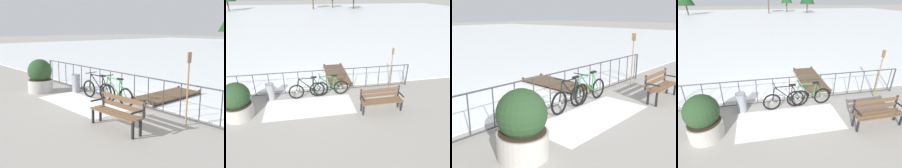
{
  "view_description": "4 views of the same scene",
  "coord_description": "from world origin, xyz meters",
  "views": [
    {
      "loc": [
        7.57,
        -6.52,
        2.59
      ],
      "look_at": [
        0.65,
        -0.49,
        0.73
      ],
      "focal_mm": 44.31,
      "sensor_mm": 36.0,
      "label": 1
    },
    {
      "loc": [
        -0.28,
        -7.95,
        4.25
      ],
      "look_at": [
        1.03,
        -0.64,
        0.64
      ],
      "focal_mm": 31.42,
      "sensor_mm": 36.0,
      "label": 2
    },
    {
      "loc": [
        -5.61,
        -5.09,
        2.68
      ],
      "look_at": [
        -0.42,
        -0.35,
        0.8
      ],
      "focal_mm": 42.19,
      "sensor_mm": 36.0,
      "label": 3
    },
    {
      "loc": [
        -1.12,
        -5.91,
        3.75
      ],
      "look_at": [
        0.05,
        0.11,
        0.71
      ],
      "focal_mm": 28.49,
      "sensor_mm": 36.0,
      "label": 4
    }
  ],
  "objects": [
    {
      "name": "bicycle_near_railing",
      "position": [
        -0.19,
        -0.41,
        0.37
      ],
      "size": [
        1.71,
        0.52,
        0.97
      ],
      "color": "black",
      "rests_on": "ground"
    },
    {
      "name": "oar_upright",
      "position": [
        3.5,
        -0.32,
        1.14
      ],
      "size": [
        0.04,
        0.16,
        1.98
      ],
      "color": "#937047",
      "rests_on": "ground"
    },
    {
      "name": "wooden_dock",
      "position": [
        1.35,
        1.67,
        0.12
      ],
      "size": [
        1.1,
        2.85,
        0.2
      ],
      "color": "brown",
      "rests_on": "ground"
    },
    {
      "name": "bicycle_second",
      "position": [
        0.69,
        -0.37,
        0.37
      ],
      "size": [
        1.71,
        0.52,
        0.97
      ],
      "color": "black",
      "rests_on": "ground"
    },
    {
      "name": "park_bench",
      "position": [
        2.47,
        -1.87,
        0.51
      ],
      "size": [
        1.61,
        0.5,
        0.89
      ],
      "color": "brown",
      "rests_on": "ground"
    },
    {
      "name": "trash_bin",
      "position": [
        -1.79,
        -0.32,
        0.37
      ],
      "size": [
        0.35,
        0.35,
        0.73
      ],
      "color": "gray",
      "rests_on": "ground"
    },
    {
      "name": "ground_plane",
      "position": [
        0.0,
        0.0,
        0.0
      ],
      "size": [
        160.0,
        160.0,
        0.0
      ],
      "primitive_type": "plane",
      "color": "#9E9991"
    },
    {
      "name": "planter_with_shrub",
      "position": [
        -2.76,
        -1.42,
        0.65
      ],
      "size": [
        1.0,
        1.0,
        1.36
      ],
      "color": "#ADA8A0",
      "rests_on": "ground"
    },
    {
      "name": "snow_patch",
      "position": [
        -0.21,
        -1.2,
        0.0
      ],
      "size": [
        3.49,
        1.5,
        0.01
      ],
      "primitive_type": "cube",
      "color": "white",
      "rests_on": "ground"
    },
    {
      "name": "frozen_pond",
      "position": [
        0.0,
        28.4,
        0.01
      ],
      "size": [
        80.0,
        56.0,
        0.03
      ],
      "primitive_type": "cube",
      "color": "white",
      "rests_on": "ground"
    },
    {
      "name": "railing_fence",
      "position": [
        0.0,
        0.0,
        0.56
      ],
      "size": [
        9.06,
        0.06,
        1.07
      ],
      "color": "#38383D",
      "rests_on": "ground"
    }
  ]
}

